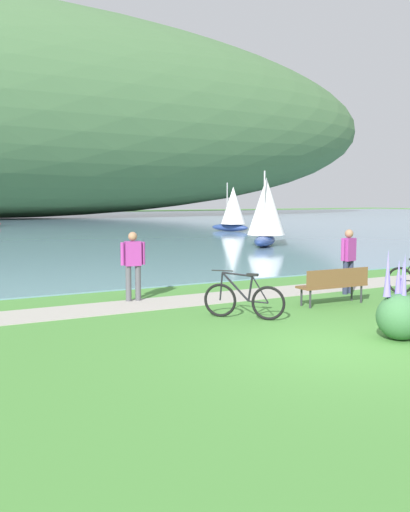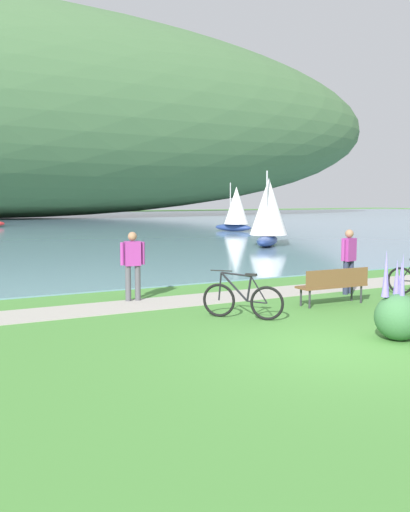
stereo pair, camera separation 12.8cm
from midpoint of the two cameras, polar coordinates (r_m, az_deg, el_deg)
ground_plane at (r=10.17m, az=13.12°, el=-8.81°), size 200.00×200.00×0.00m
shoreline_path at (r=14.38m, az=-0.83°, el=-4.33°), size 60.00×1.50×0.01m
park_bench_near_camera at (r=13.93m, az=12.46°, el=-2.65°), size 1.81×0.53×0.88m
bicycle_beside_path at (r=12.11m, az=3.56°, el=-4.37°), size 1.24×1.35×1.01m
person_at_shoreline at (r=14.14m, az=-7.43°, el=-0.57°), size 0.60×0.27×1.71m
person_on_the_grass at (r=15.57m, az=13.85°, el=-0.10°), size 0.59×0.31×1.71m
echium_bush_beside_closest at (r=10.87m, az=18.51°, el=-5.48°), size 0.86×0.86×1.60m
sailboat_mid_bay at (r=42.84m, az=2.69°, el=4.76°), size 2.47×3.11×3.61m
sailboat_toward_hillside at (r=29.84m, az=5.96°, el=4.48°), size 3.06×3.09×3.85m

